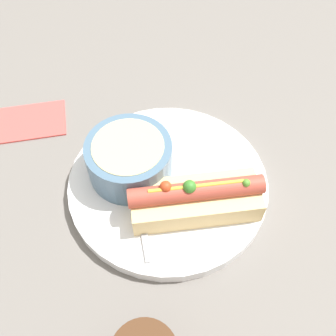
# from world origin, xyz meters

# --- Properties ---
(ground_plane) EXTENTS (4.00, 4.00, 0.00)m
(ground_plane) POSITION_xyz_m (0.00, 0.00, 0.00)
(ground_plane) COLOR slate
(dinner_plate) EXTENTS (0.29, 0.29, 0.02)m
(dinner_plate) POSITION_xyz_m (0.00, 0.00, 0.01)
(dinner_plate) COLOR white
(dinner_plate) RESTS_ON ground_plane
(hot_dog) EXTENTS (0.18, 0.13, 0.06)m
(hot_dog) POSITION_xyz_m (0.01, -0.06, 0.04)
(hot_dog) COLOR #E5C17F
(hot_dog) RESTS_ON dinner_plate
(soup_bowl) EXTENTS (0.12, 0.12, 0.06)m
(soup_bowl) POSITION_xyz_m (-0.04, 0.04, 0.05)
(soup_bowl) COLOR slate
(soup_bowl) RESTS_ON dinner_plate
(spoon) EXTENTS (0.07, 0.16, 0.01)m
(spoon) POSITION_xyz_m (-0.04, 0.02, 0.02)
(spoon) COLOR #B7B7BC
(spoon) RESTS_ON dinner_plate
(napkin) EXTENTS (0.16, 0.12, 0.01)m
(napkin) POSITION_xyz_m (-0.15, 0.23, 0.00)
(napkin) COLOR #E04C47
(napkin) RESTS_ON ground_plane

